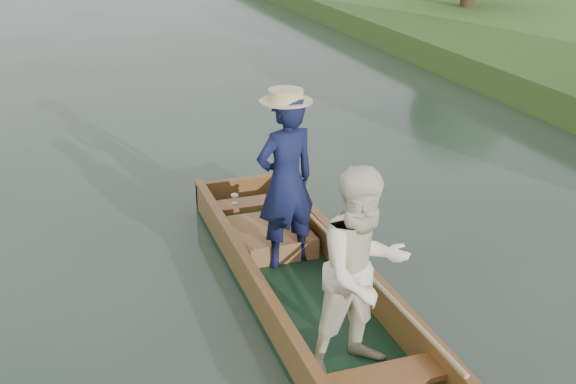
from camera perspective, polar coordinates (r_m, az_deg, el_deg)
name	(u,v)px	position (r m, az deg, el deg)	size (l,w,h in m)	color
ground	(308,306)	(7.02, 1.60, -8.97)	(120.00, 120.00, 0.00)	#283D30
punt	(317,253)	(6.57, 2.33, -4.81)	(1.12, 5.00, 1.92)	#13331C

